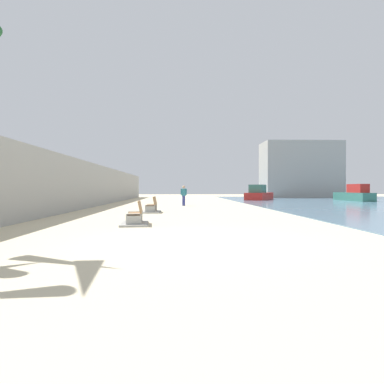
# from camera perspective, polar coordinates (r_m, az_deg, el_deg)

# --- Properties ---
(ground_plane) EXTENTS (120.00, 120.00, 0.00)m
(ground_plane) POSITION_cam_1_polar(r_m,az_deg,el_deg) (27.98, -1.40, -2.44)
(ground_plane) COLOR beige
(seawall) EXTENTS (0.80, 64.00, 3.47)m
(seawall) POSITION_cam_1_polar(r_m,az_deg,el_deg) (28.84, -16.48, 1.08)
(seawall) COLOR #9E9E99
(seawall) RESTS_ON ground
(bench_near) EXTENTS (1.26, 2.18, 0.98)m
(bench_near) POSITION_cam_1_polar(r_m,az_deg,el_deg) (14.66, -9.11, -4.29)
(bench_near) COLOR #9E9E99
(bench_near) RESTS_ON ground
(bench_far) EXTENTS (1.12, 2.11, 0.98)m
(bench_far) POSITION_cam_1_polar(r_m,az_deg,el_deg) (21.92, -6.52, -2.67)
(bench_far) COLOR #9E9E99
(bench_far) RESTS_ON ground
(person_walking) EXTENTS (0.53, 0.23, 1.72)m
(person_walking) POSITION_cam_1_polar(r_m,az_deg,el_deg) (30.10, -1.34, -0.31)
(person_walking) COLOR navy
(person_walking) RESTS_ON ground
(boat_distant) EXTENTS (4.96, 7.13, 1.90)m
(boat_distant) POSITION_cam_1_polar(r_m,az_deg,el_deg) (45.59, 10.72, -0.36)
(boat_distant) COLOR red
(boat_distant) RESTS_ON water_bay
(boat_nearest) EXTENTS (1.77, 7.90, 1.94)m
(boat_nearest) POSITION_cam_1_polar(r_m,az_deg,el_deg) (45.48, 24.61, -0.38)
(boat_nearest) COLOR #337060
(boat_nearest) RESTS_ON water_bay
(harbor_building) EXTENTS (12.00, 6.00, 8.83)m
(harbor_building) POSITION_cam_1_polar(r_m,az_deg,el_deg) (59.29, 17.02, 3.40)
(harbor_building) COLOR #9E9E99
(harbor_building) RESTS_ON ground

